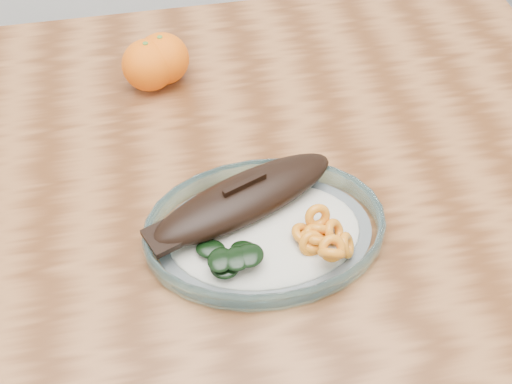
# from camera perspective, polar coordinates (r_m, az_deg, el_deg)

# --- Properties ---
(dining_table) EXTENTS (1.20, 0.80, 0.75)m
(dining_table) POSITION_cam_1_polar(r_m,az_deg,el_deg) (0.97, -4.50, -1.74)
(dining_table) COLOR #572E14
(dining_table) RESTS_ON ground
(plated_meal) EXTENTS (0.55, 0.55, 0.08)m
(plated_meal) POSITION_cam_1_polar(r_m,az_deg,el_deg) (0.79, 0.71, -3.13)
(plated_meal) COLOR white
(plated_meal) RESTS_ON dining_table
(orange_left) EXTENTS (0.08, 0.08, 0.08)m
(orange_left) POSITION_cam_1_polar(r_m,az_deg,el_deg) (1.01, -9.52, 11.07)
(orange_left) COLOR #FF5B05
(orange_left) RESTS_ON dining_table
(orange_right) EXTENTS (0.08, 0.08, 0.08)m
(orange_right) POSITION_cam_1_polar(r_m,az_deg,el_deg) (1.01, -8.30, 11.64)
(orange_right) COLOR #FF5B05
(orange_right) RESTS_ON dining_table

